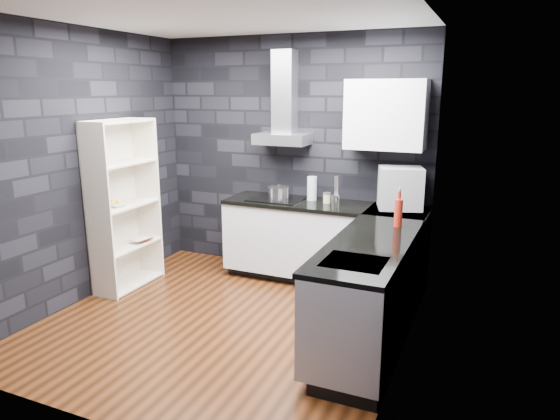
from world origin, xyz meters
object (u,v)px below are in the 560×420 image
Objects in this scene: storage_jar at (327,198)px; fruit_bowl at (117,204)px; glass_vase at (312,188)px; bookshelf at (124,205)px; utensil_crock at (336,201)px; red_bottle at (398,213)px; appliance_garage at (400,188)px; pot at (279,194)px.

fruit_bowl is at bearing -150.92° from storage_jar.
glass_vase is 0.15× the size of bookshelf.
red_bottle is (0.75, -0.56, 0.07)m from utensil_crock.
glass_vase is 0.98m from appliance_garage.
utensil_crock is at bearing 25.14° from fruit_bowl.
bookshelf reaches higher than utensil_crock.
pot reaches higher than utensil_crock.
red_bottle is (0.89, -0.66, 0.08)m from storage_jar.
bookshelf is (-1.74, -1.04, -0.13)m from glass_vase.
utensil_crock is 2.29m from fruit_bowl.
glass_vase is 1.31m from red_bottle.
glass_vase reaches higher than red_bottle.
pot is at bearing -147.16° from glass_vase.
bookshelf is at bearing -149.57° from pot.
glass_vase is (0.31, 0.20, 0.05)m from pot.
utensil_crock is (0.33, -0.18, -0.07)m from glass_vase.
bookshelf is at bearing -173.74° from red_bottle.
utensil_crock is 0.07× the size of bookshelf.
utensil_crock is at bearing 143.52° from red_bottle.
bookshelf is at bearing -153.39° from storage_jar.
fruit_bowl is at bearing -154.86° from utensil_crock.
glass_vase is 0.62× the size of appliance_garage.
appliance_garage reaches higher than glass_vase.
red_bottle reaches higher than pot.
pot is at bearing 168.61° from appliance_garage.
bookshelf is (-2.72, -0.97, -0.22)m from appliance_garage.
storage_jar is at bearing 14.59° from pot.
storage_jar is 0.23× the size of appliance_garage.
storage_jar is 0.17m from utensil_crock.
appliance_garage is 2.93m from fruit_bowl.
utensil_crock is 0.94m from red_bottle.
pot is at bearing 159.29° from red_bottle.
storage_jar is 0.50× the size of fruit_bowl.
storage_jar is at bearing 141.60° from utensil_crock.
glass_vase is 2.09m from fruit_bowl.
red_bottle is 2.85m from bookshelf.
bookshelf reaches higher than appliance_garage.
fruit_bowl is at bearing -146.48° from pot.
bookshelf reaches higher than glass_vase.
glass_vase is at bearing 158.62° from appliance_garage.
fruit_bowl is (-1.74, -1.15, -0.09)m from glass_vase.
pot reaches higher than fruit_bowl.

